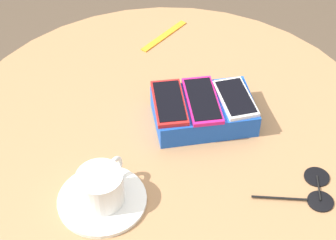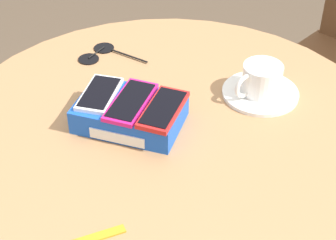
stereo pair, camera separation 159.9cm
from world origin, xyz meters
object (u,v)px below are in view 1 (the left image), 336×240
object	(u,v)px
coffee_cup	(101,186)
lanyard_strap	(164,36)
phone_white	(235,98)
phone_red	(169,103)
round_table	(168,177)
sunglasses	(315,190)
saucer	(102,200)
phone_box	(204,111)
phone_magenta	(202,100)

from	to	relation	value
coffee_cup	lanyard_strap	world-z (taller)	coffee_cup
coffee_cup	lanyard_strap	bearing A→B (deg)	-127.51
phone_white	phone_red	xyz separation A→B (m)	(0.13, -0.04, 0.00)
round_table	sunglasses	xyz separation A→B (m)	(-0.17, 0.26, 0.16)
saucer	sunglasses	world-z (taller)	saucer
phone_box	phone_magenta	bearing A→B (deg)	-28.74
round_table	sunglasses	world-z (taller)	sunglasses
phone_magenta	coffee_cup	size ratio (longest dim) A/B	1.50
phone_white	coffee_cup	xyz separation A→B (m)	(0.32, 0.09, -0.01)
phone_white	coffee_cup	world-z (taller)	coffee_cup
phone_box	saucer	size ratio (longest dim) A/B	1.42
phone_red	lanyard_strap	bearing A→B (deg)	-113.24
round_table	phone_red	bearing A→B (deg)	-125.24
round_table	phone_white	distance (m)	0.25
round_table	saucer	bearing A→B (deg)	32.71
phone_magenta	saucer	world-z (taller)	phone_magenta
round_table	saucer	size ratio (longest dim) A/B	5.58
lanyard_strap	phone_red	bearing A→B (deg)	66.76
phone_red	lanyard_strap	xyz separation A→B (m)	(-0.12, -0.27, -0.05)
coffee_cup	phone_box	bearing A→B (deg)	-157.59
phone_red	saucer	world-z (taller)	phone_red
phone_box	lanyard_strap	bearing A→B (deg)	-99.95
phone_magenta	phone_red	xyz separation A→B (m)	(0.06, -0.02, 0.00)
phone_red	phone_white	bearing A→B (deg)	160.46
phone_box	phone_white	world-z (taller)	phone_white
lanyard_strap	round_table	bearing A→B (deg)	66.22
round_table	coffee_cup	distance (m)	0.29
phone_red	lanyard_strap	world-z (taller)	phone_red
phone_box	coffee_cup	size ratio (longest dim) A/B	2.26
coffee_cup	sunglasses	xyz separation A→B (m)	(-0.35, 0.14, -0.04)
sunglasses	lanyard_strap	bearing A→B (deg)	-85.54
saucer	phone_box	bearing A→B (deg)	-157.46
round_table	phone_magenta	distance (m)	0.22
lanyard_strap	sunglasses	xyz separation A→B (m)	(-0.04, 0.55, 0.00)
coffee_cup	sunglasses	distance (m)	0.38
phone_magenta	lanyard_strap	world-z (taller)	phone_magenta
phone_white	coffee_cup	size ratio (longest dim) A/B	1.27
phone_red	phone_magenta	bearing A→B (deg)	160.96
saucer	lanyard_strap	bearing A→B (deg)	-127.58
round_table	lanyard_strap	world-z (taller)	lanyard_strap
round_table	phone_box	bearing A→B (deg)	171.06
lanyard_strap	phone_magenta	bearing A→B (deg)	79.37
phone_box	sunglasses	size ratio (longest dim) A/B	1.42
phone_box	phone_red	xyz separation A→B (m)	(0.07, -0.02, 0.03)
sunglasses	round_table	bearing A→B (deg)	-57.12
phone_white	phone_red	size ratio (longest dim) A/B	0.89
phone_box	phone_magenta	world-z (taller)	phone_magenta
saucer	coffee_cup	bearing A→B (deg)	-142.54
round_table	saucer	world-z (taller)	saucer
round_table	phone_box	size ratio (longest dim) A/B	3.92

